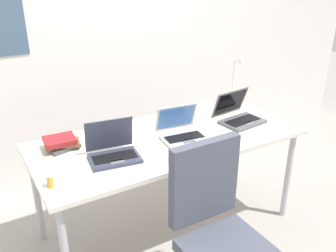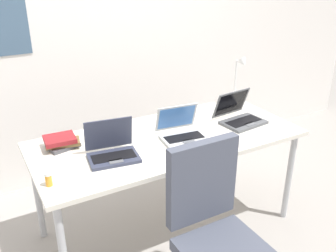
{
  "view_description": "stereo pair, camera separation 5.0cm",
  "coord_description": "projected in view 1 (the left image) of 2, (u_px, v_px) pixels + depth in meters",
  "views": [
    {
      "loc": [
        -1.16,
        -1.97,
        1.84
      ],
      "look_at": [
        0.0,
        0.0,
        0.82
      ],
      "focal_mm": 40.24,
      "sensor_mm": 36.0,
      "label": 1
    },
    {
      "loc": [
        -1.11,
        -1.99,
        1.84
      ],
      "look_at": [
        0.0,
        0.0,
        0.82
      ],
      "focal_mm": 40.24,
      "sensor_mm": 36.0,
      "label": 2
    }
  ],
  "objects": [
    {
      "name": "ground_plane",
      "position": [
        168.0,
        225.0,
        2.83
      ],
      "size": [
        12.0,
        12.0,
        0.0
      ],
      "primitive_type": "plane",
      "color": "gray"
    },
    {
      "name": "wall_back",
      "position": [
        102.0,
        28.0,
        3.17
      ],
      "size": [
        6.0,
        0.13,
        2.6
      ],
      "color": "silver",
      "rests_on": "ground_plane"
    },
    {
      "name": "desk",
      "position": [
        168.0,
        144.0,
        2.55
      ],
      "size": [
        1.8,
        0.8,
        0.74
      ],
      "color": "silver",
      "rests_on": "ground_plane"
    },
    {
      "name": "desk_lamp",
      "position": [
        236.0,
        80.0,
        3.04
      ],
      "size": [
        0.12,
        0.18,
        0.4
      ],
      "color": "white",
      "rests_on": "desk"
    },
    {
      "name": "laptop_near_lamp",
      "position": [
        239.0,
        116.0,
        2.75
      ],
      "size": [
        0.33,
        0.31,
        0.22
      ],
      "color": "#515459",
      "rests_on": "desk"
    },
    {
      "name": "laptop_center",
      "position": [
        113.0,
        151.0,
        2.25
      ],
      "size": [
        0.33,
        0.28,
        0.22
      ],
      "color": "#33384C",
      "rests_on": "desk"
    },
    {
      "name": "laptop_front_left",
      "position": [
        182.0,
        132.0,
        2.5
      ],
      "size": [
        0.32,
        0.3,
        0.21
      ],
      "color": "#B7BABC",
      "rests_on": "desk"
    },
    {
      "name": "computer_mouse",
      "position": [
        109.0,
        133.0,
        2.55
      ],
      "size": [
        0.08,
        0.11,
        0.03
      ],
      "primitive_type": "ellipsoid",
      "rotation": [
        0.0,
        0.0,
        -0.27
      ],
      "color": "black",
      "rests_on": "desk"
    },
    {
      "name": "cell_phone",
      "position": [
        178.0,
        121.0,
        2.76
      ],
      "size": [
        0.11,
        0.15,
        0.01
      ],
      "primitive_type": "cube",
      "rotation": [
        0.0,
        0.0,
        0.4
      ],
      "color": "black",
      "rests_on": "desk"
    },
    {
      "name": "pill_bottle",
      "position": [
        50.0,
        180.0,
        1.96
      ],
      "size": [
        0.04,
        0.04,
        0.08
      ],
      "color": "gold",
      "rests_on": "desk"
    },
    {
      "name": "book_stack",
      "position": [
        62.0,
        143.0,
        2.36
      ],
      "size": [
        0.23,
        0.18,
        0.07
      ],
      "color": "#4C4C51",
      "rests_on": "desk"
    },
    {
      "name": "coffee_mug",
      "position": [
        180.0,
        154.0,
        2.21
      ],
      "size": [
        0.11,
        0.08,
        0.09
      ],
      "color": "white",
      "rests_on": "desk"
    },
    {
      "name": "office_chair",
      "position": [
        220.0,
        247.0,
        2.05
      ],
      "size": [
        0.52,
        0.54,
        0.97
      ],
      "color": "black",
      "rests_on": "ground_plane"
    }
  ]
}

